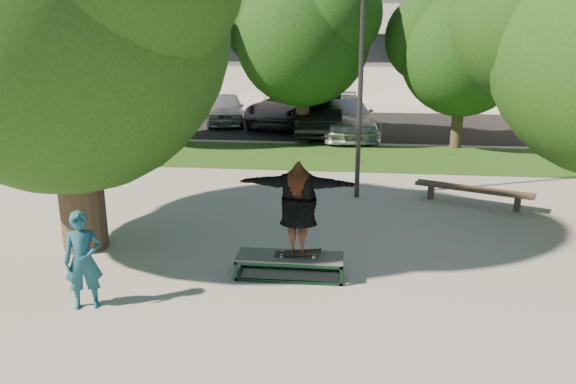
# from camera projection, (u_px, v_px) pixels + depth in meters

# --- Properties ---
(ground) EXTENTS (120.00, 120.00, 0.00)m
(ground) POSITION_uv_depth(u_px,v_px,m) (298.00, 279.00, 9.44)
(ground) COLOR gray
(ground) RESTS_ON ground
(grass_strip) EXTENTS (30.00, 4.00, 0.02)m
(grass_strip) POSITION_uv_depth(u_px,v_px,m) (356.00, 157.00, 18.39)
(grass_strip) COLOR #1A4614
(grass_strip) RESTS_ON ground
(asphalt_strip) EXTENTS (40.00, 8.00, 0.01)m
(asphalt_strip) POSITION_uv_depth(u_px,v_px,m) (333.00, 125.00, 24.70)
(asphalt_strip) COLOR black
(asphalt_strip) RESTS_ON ground
(tree_left) EXTENTS (6.96, 5.95, 7.12)m
(tree_left) POSITION_uv_depth(u_px,v_px,m) (59.00, 7.00, 9.71)
(tree_left) COLOR #38281E
(tree_left) RESTS_ON ground
(bg_tree_left) EXTENTS (5.28, 4.51, 5.77)m
(bg_tree_left) POSITION_uv_depth(u_px,v_px,m) (143.00, 39.00, 19.67)
(bg_tree_left) COLOR #38281E
(bg_tree_left) RESTS_ON ground
(bg_tree_mid) EXTENTS (5.76, 4.92, 6.24)m
(bg_tree_mid) POSITION_uv_depth(u_px,v_px,m) (301.00, 30.00, 19.96)
(bg_tree_mid) COLOR #38281E
(bg_tree_mid) RESTS_ON ground
(bg_tree_right) EXTENTS (5.04, 4.31, 5.43)m
(bg_tree_right) POSITION_uv_depth(u_px,v_px,m) (461.00, 46.00, 19.02)
(bg_tree_right) COLOR #38281E
(bg_tree_right) RESTS_ON ground
(lamppost) EXTENTS (0.25, 0.15, 6.11)m
(lamppost) POSITION_uv_depth(u_px,v_px,m) (361.00, 69.00, 13.22)
(lamppost) COLOR #2D2D30
(lamppost) RESTS_ON ground
(grind_box) EXTENTS (1.80, 0.60, 0.38)m
(grind_box) POSITION_uv_depth(u_px,v_px,m) (290.00, 266.00, 9.51)
(grind_box) COLOR black
(grind_box) RESTS_ON ground
(skater_rig) EXTENTS (1.96, 0.64, 1.65)m
(skater_rig) POSITION_uv_depth(u_px,v_px,m) (298.00, 207.00, 9.20)
(skater_rig) COLOR white
(skater_rig) RESTS_ON grind_box
(bystander) EXTENTS (0.64, 0.53, 1.51)m
(bystander) POSITION_uv_depth(u_px,v_px,m) (83.00, 260.00, 8.31)
(bystander) COLOR #184E5E
(bystander) RESTS_ON ground
(bench) EXTENTS (2.67, 1.39, 0.42)m
(bench) POSITION_uv_depth(u_px,v_px,m) (473.00, 190.00, 13.38)
(bench) COLOR #4D3C2E
(bench) RESTS_ON ground
(car_silver_a) EXTENTS (2.35, 4.17, 1.34)m
(car_silver_a) POSITION_uv_depth(u_px,v_px,m) (225.00, 109.00, 24.80)
(car_silver_a) COLOR #B5B5BA
(car_silver_a) RESTS_ON asphalt_strip
(car_dark) EXTENTS (2.00, 5.02, 1.62)m
(car_dark) POSITION_uv_depth(u_px,v_px,m) (319.00, 114.00, 22.30)
(car_dark) COLOR black
(car_dark) RESTS_ON asphalt_strip
(car_grey) EXTENTS (3.49, 5.87, 1.53)m
(car_grey) POSITION_uv_depth(u_px,v_px,m) (288.00, 107.00, 24.62)
(car_grey) COLOR #5A595E
(car_grey) RESTS_ON asphalt_strip
(car_silver_b) EXTENTS (3.03, 5.51, 1.51)m
(car_silver_b) POSITION_uv_depth(u_px,v_px,m) (344.00, 116.00, 22.05)
(car_silver_b) COLOR silver
(car_silver_b) RESTS_ON asphalt_strip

